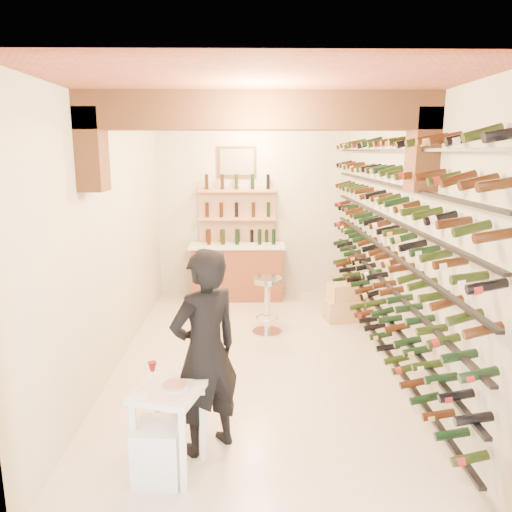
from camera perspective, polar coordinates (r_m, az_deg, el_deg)
The scene contains 11 objects.
ground at distance 6.45m, azimuth 0.04°, elevation -11.94°, with size 6.00×6.00×0.00m, color beige.
room_shell at distance 5.63m, azimuth 0.09°, elevation 8.27°, with size 3.52×6.02×3.21m.
wine_rack at distance 6.20m, azimuth 14.35°, elevation 1.70°, with size 0.32×5.70×2.56m.
back_counter at distance 8.79m, azimuth -2.20°, elevation -1.65°, with size 1.70×0.62×1.29m.
back_shelving at distance 8.89m, azimuth -2.20°, elevation 2.70°, with size 1.40×0.31×2.73m.
tasting_table at distance 4.21m, azimuth -10.25°, elevation -16.68°, with size 0.65×0.65×0.92m.
white_stool at distance 4.35m, azimuth -11.34°, elevation -21.59°, with size 0.38×0.38×0.47m, color white.
person at distance 4.32m, azimuth -5.98°, elevation -11.20°, with size 0.68×0.44×1.85m, color black.
chrome_barstool at distance 7.12m, azimuth 1.33°, elevation -5.34°, with size 0.44×0.44×0.85m.
crate_lower at distance 7.88m, azimuth 10.16°, elevation -6.26°, with size 0.56×0.39×0.34m, color tan.
crate_upper at distance 7.79m, azimuth 10.25°, elevation -4.16°, with size 0.46×0.31×0.27m, color tan.
Camera 1 is at (-0.10, -5.88, 2.64)m, focal length 34.02 mm.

